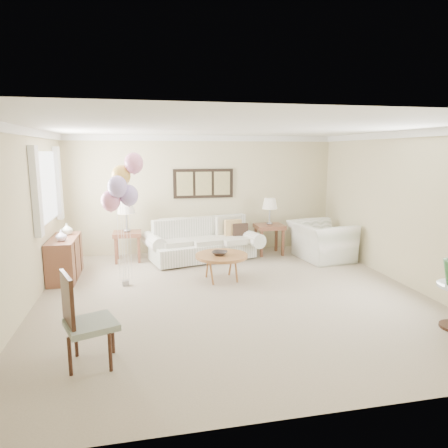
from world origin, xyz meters
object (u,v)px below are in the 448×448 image
object	(u,v)px
balloon_cluster	(122,185)
coffee_table	(221,256)
sofa	(203,244)
accent_chair	(83,318)
armchair	(321,241)

from	to	relation	value
balloon_cluster	coffee_table	bearing A→B (deg)	-0.78
coffee_table	balloon_cluster	bearing A→B (deg)	179.22
sofa	accent_chair	size ratio (longest dim) A/B	2.51
coffee_table	balloon_cluster	distance (m)	2.09
sofa	armchair	bearing A→B (deg)	-11.37
sofa	accent_chair	distance (m)	4.38
coffee_table	armchair	bearing A→B (deg)	22.10
armchair	sofa	bearing A→B (deg)	71.55
armchair	balloon_cluster	distance (m)	4.30
armchair	accent_chair	distance (m)	5.55
sofa	balloon_cluster	distance (m)	2.50
coffee_table	armchair	xyz separation A→B (m)	(2.34, 0.95, -0.04)
coffee_table	accent_chair	size ratio (longest dim) A/B	0.91
armchair	accent_chair	size ratio (longest dim) A/B	1.20
sofa	armchair	distance (m)	2.51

